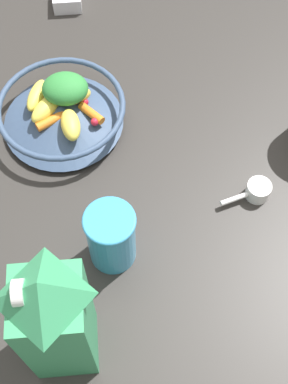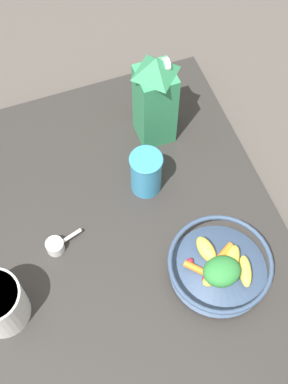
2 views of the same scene
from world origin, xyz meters
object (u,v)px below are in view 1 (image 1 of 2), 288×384
object	(u,v)px
fruit_bowl	(62,111)
milk_carton	(55,320)
drinking_cup	(111,237)
spice_jar	(67,0)

from	to	relation	value
fruit_bowl	milk_carton	world-z (taller)	milk_carton
drinking_cup	spice_jar	distance (m)	0.55
milk_carton	drinking_cup	bearing A→B (deg)	152.42
milk_carton	spice_jar	bearing A→B (deg)	179.18
fruit_bowl	drinking_cup	size ratio (longest dim) A/B	1.89
drinking_cup	milk_carton	bearing A→B (deg)	-27.58
fruit_bowl	spice_jar	world-z (taller)	fruit_bowl
drinking_cup	spice_jar	xyz separation A→B (m)	(-0.55, -0.06, -0.05)
drinking_cup	spice_jar	size ratio (longest dim) A/B	2.09
fruit_bowl	spice_jar	distance (m)	0.30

